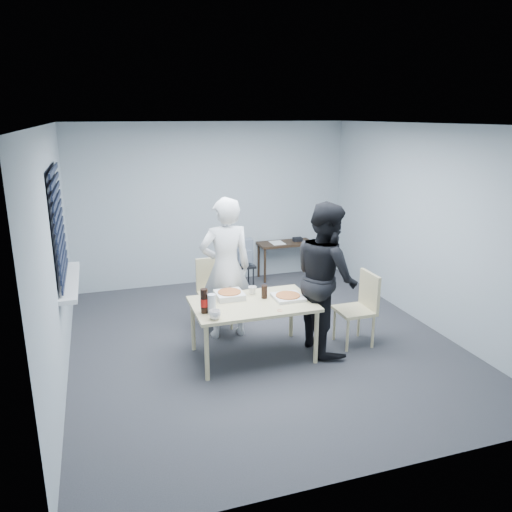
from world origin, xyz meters
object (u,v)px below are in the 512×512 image
object	(u,v)px
person_black	(326,277)
backpack	(243,252)
chair_right	(361,303)
mug_a	(215,315)
side_table	(286,247)
dining_table	(253,307)
person_white	(226,268)
mug_b	(252,290)
soda_bottle	(204,301)
chair_far	(214,287)
stool	(243,271)

from	to	relation	value
person_black	backpack	size ratio (longest dim) A/B	4.40
chair_right	mug_a	size ratio (longest dim) A/B	7.24
side_table	backpack	distance (m)	1.05
person_black	side_table	world-z (taller)	person_black
dining_table	person_white	world-z (taller)	person_white
dining_table	mug_b	world-z (taller)	mug_b
mug_a	backpack	bearing A→B (deg)	67.00
person_white	side_table	world-z (taller)	person_white
dining_table	soda_bottle	world-z (taller)	soda_bottle
chair_far	mug_a	size ratio (longest dim) A/B	7.24
chair_far	chair_right	world-z (taller)	same
side_table	stool	bearing A→B (deg)	-150.37
side_table	mug_b	distance (m)	2.70
person_white	backpack	xyz separation A→B (m)	(0.65, 1.43, -0.23)
person_white	stool	world-z (taller)	person_white
mug_a	soda_bottle	bearing A→B (deg)	107.53
stool	soda_bottle	size ratio (longest dim) A/B	1.73
mug_b	chair_far	bearing A→B (deg)	109.91
chair_far	person_white	bearing A→B (deg)	-80.69
chair_far	person_white	size ratio (longest dim) A/B	0.50
backpack	soda_bottle	world-z (taller)	soda_bottle
chair_right	person_black	distance (m)	0.60
mug_b	mug_a	bearing A→B (deg)	-135.06
chair_far	backpack	world-z (taller)	chair_far
stool	mug_a	bearing A→B (deg)	-112.90
chair_right	person_white	distance (m)	1.69
side_table	person_black	bearing A→B (deg)	-101.40
side_table	mug_b	bearing A→B (deg)	-119.62
person_white	soda_bottle	bearing A→B (deg)	60.49
mug_a	side_table	bearing A→B (deg)	56.73
person_black	chair_right	bearing A→B (deg)	-92.92
mug_a	soda_bottle	size ratio (longest dim) A/B	0.46
dining_table	chair_far	bearing A→B (deg)	101.19
person_black	stool	size ratio (longest dim) A/B	3.84
stool	person_white	bearing A→B (deg)	-114.21
stool	dining_table	bearing A→B (deg)	-103.60
stool	chair_far	bearing A→B (deg)	-124.43
person_black	soda_bottle	size ratio (longest dim) A/B	6.64
person_black	backpack	world-z (taller)	person_black
chair_right	side_table	size ratio (longest dim) A/B	0.96
person_white	person_black	size ratio (longest dim) A/B	1.00
stool	backpack	bearing A→B (deg)	-90.00
chair_right	person_white	xyz separation A→B (m)	(-1.49, 0.71, 0.37)
mug_a	mug_b	world-z (taller)	mug_a
chair_far	person_white	world-z (taller)	person_white
person_white	chair_far	bearing A→B (deg)	-80.69
chair_far	chair_right	size ratio (longest dim) A/B	1.00
person_black	backpack	bearing A→B (deg)	9.92
dining_table	side_table	xyz separation A→B (m)	(1.41, 2.60, -0.06)
mug_a	mug_b	size ratio (longest dim) A/B	1.23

